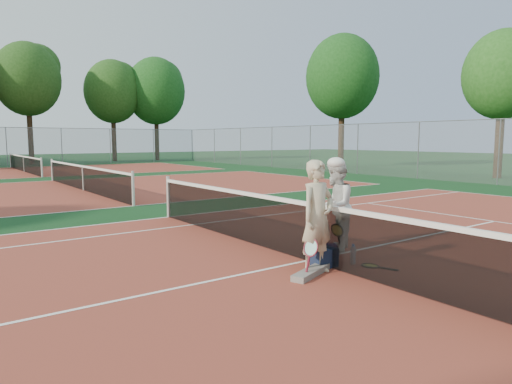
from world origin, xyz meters
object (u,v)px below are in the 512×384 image
player_a (318,217)px  water_bottle (353,255)px  racket_spare (370,266)px  sports_bag_navy (324,258)px  net_main (308,232)px  racket_black_held (337,239)px  sports_bag_purple (326,253)px  player_b (335,206)px  racket_red (311,258)px

player_a → water_bottle: size_ratio=5.88×
racket_spare → sports_bag_navy: size_ratio=1.52×
net_main → racket_black_held: net_main is taller
racket_black_held → net_main: bearing=-15.1°
racket_black_held → sports_bag_purple: (-0.55, -0.28, -0.13)m
player_a → water_bottle: (0.82, -0.01, -0.73)m
sports_bag_navy → sports_bag_purple: bearing=41.5°
player_b → racket_black_held: 0.61m
net_main → player_a: player_a is taller
net_main → racket_red: 0.91m
racket_red → racket_spare: bearing=-30.4°
net_main → sports_bag_purple: (0.22, -0.21, -0.36)m
sports_bag_purple → water_bottle: water_bottle is taller
player_a → player_b: 1.51m
net_main → player_b: bearing=15.5°
player_a → sports_bag_navy: bearing=20.7°
racket_spare → net_main: bearing=16.0°
sports_bag_purple → water_bottle: (0.25, -0.39, 0.00)m
racket_black_held → sports_bag_purple: 0.63m
net_main → racket_spare: (0.58, -0.88, -0.49)m
player_a → racket_black_held: size_ratio=3.17×
racket_red → sports_bag_navy: 0.58m
racket_black_held → water_bottle: 0.74m
net_main → player_b: (0.91, 0.25, 0.33)m
net_main → sports_bag_navy: size_ratio=27.85×
racket_black_held → sports_bag_purple: size_ratio=1.54×
player_a → sports_bag_navy: (0.30, 0.14, -0.73)m
racket_spare → player_b: bearing=-33.6°
player_b → sports_bag_purple: size_ratio=4.67×
racket_red → water_bottle: (1.03, 0.07, -0.13)m
racket_spare → sports_bag_purple: (-0.36, 0.66, 0.13)m
water_bottle → sports_bag_purple: bearing=122.7°
racket_red → racket_spare: (1.14, -0.20, -0.27)m
player_a → racket_black_held: player_a is taller
racket_spare → water_bottle: water_bottle is taller
net_main → racket_spare: 1.16m
racket_spare → sports_bag_purple: size_ratio=1.66×
player_a → sports_bag_purple: player_a is taller
racket_spare → water_bottle: bearing=4.1°
player_a → sports_bag_navy: player_a is taller
player_a → sports_bag_navy: 0.80m
racket_red → sports_bag_purple: bearing=10.1°
net_main → sports_bag_navy: bearing=-95.8°
racket_red → racket_black_held: (1.34, 0.74, -0.01)m
player_a → racket_red: player_a is taller
net_main → racket_spare: size_ratio=18.30×
racket_red → sports_bag_purple: racket_red is taller
net_main → sports_bag_navy: (-0.05, -0.45, -0.35)m
sports_bag_purple → racket_black_held: bearing=26.5°
racket_black_held → sports_bag_navy: (-0.82, -0.51, -0.12)m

